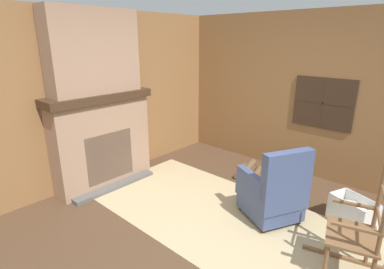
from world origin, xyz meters
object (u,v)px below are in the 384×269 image
object	(u,v)px
firewood_stack	(249,171)
laundry_basket	(353,212)
armchair	(273,193)
oil_lamp_vase	(59,90)
decorative_plate_on_mantel	(94,84)
storage_case	(129,83)
rocking_chair	(356,238)

from	to	relation	value
firewood_stack	laundry_basket	distance (m)	1.66
armchair	laundry_basket	xyz separation A→B (m)	(0.77, 0.52, -0.18)
oil_lamp_vase	decorative_plate_on_mantel	xyz separation A→B (m)	(-0.02, 0.51, 0.02)
firewood_stack	oil_lamp_vase	xyz separation A→B (m)	(-1.56, -2.20, 1.41)
laundry_basket	storage_case	distance (m)	3.51
rocking_chair	decorative_plate_on_mantel	size ratio (longest dim) A/B	4.81
laundry_basket	oil_lamp_vase	size ratio (longest dim) A/B	1.88
oil_lamp_vase	storage_case	size ratio (longest dim) A/B	1.29
rocking_chair	laundry_basket	size ratio (longest dim) A/B	2.18
firewood_stack	storage_case	bearing A→B (deg)	-144.72
rocking_chair	storage_case	xyz separation A→B (m)	(-3.41, 0.11, 1.05)
firewood_stack	laundry_basket	size ratio (longest dim) A/B	0.94
armchair	rocking_chair	bearing A→B (deg)	-172.50
rocking_chair	laundry_basket	distance (m)	0.94
armchair	decorative_plate_on_mantel	xyz separation A→B (m)	(-2.43, -0.83, 1.16)
oil_lamp_vase	rocking_chair	bearing A→B (deg)	16.17
armchair	firewood_stack	size ratio (longest dim) A/B	1.84
laundry_basket	storage_case	size ratio (longest dim) A/B	2.42
rocking_chair	laundry_basket	world-z (taller)	rocking_chair
storage_case	laundry_basket	bearing A→B (deg)	13.65
laundry_basket	decorative_plate_on_mantel	bearing A→B (deg)	-157.03
armchair	storage_case	distance (m)	2.66
armchair	rocking_chair	size ratio (longest dim) A/B	0.79
armchair	firewood_stack	bearing A→B (deg)	-18.29
rocking_chair	firewood_stack	size ratio (longest dim) A/B	2.32
rocking_chair	laundry_basket	bearing A→B (deg)	-91.37
storage_case	decorative_plate_on_mantel	distance (m)	0.59
armchair	firewood_stack	xyz separation A→B (m)	(-0.85, 0.86, -0.27)
storage_case	oil_lamp_vase	bearing A→B (deg)	-90.01
armchair	storage_case	world-z (taller)	storage_case
firewood_stack	decorative_plate_on_mantel	world-z (taller)	decorative_plate_on_mantel
storage_case	decorative_plate_on_mantel	size ratio (longest dim) A/B	0.91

